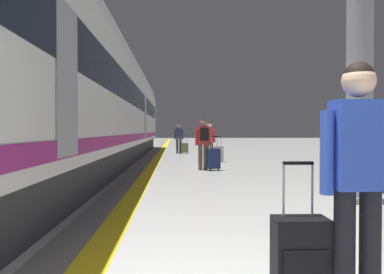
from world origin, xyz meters
name	(u,v)px	position (x,y,z in m)	size (l,w,h in m)	color
safety_line_strip	(150,171)	(-0.98, 10.00, 0.00)	(0.36, 80.00, 0.01)	yellow
tactile_edge_band	(139,171)	(-1.30, 10.00, 0.00)	(0.60, 80.00, 0.01)	slate
high_speed_train	(73,86)	(-3.07, 9.20, 2.51)	(2.94, 35.96, 4.97)	#38383D
traveller_foreground	(358,168)	(1.04, 1.27, 0.99)	(0.53, 0.22, 1.70)	black
rolling_suitcase_foreground	(300,258)	(0.69, 1.39, 0.34)	(0.38, 0.24, 1.02)	black
passenger_near	(203,139)	(0.69, 10.10, 0.97)	(0.50, 0.37, 1.63)	brown
suitcase_near	(214,159)	(1.01, 9.96, 0.37)	(0.43, 0.35, 1.07)	#19234C
passenger_mid	(210,138)	(1.21, 13.25, 0.93)	(0.49, 0.26, 1.60)	brown
suitcase_mid	(218,153)	(1.53, 12.98, 0.34)	(0.40, 0.27, 1.01)	#9E9EA3
passenger_far	(179,136)	(0.02, 18.34, 0.96)	(0.51, 0.32, 1.63)	#383842
suitcase_far	(185,148)	(0.34, 18.19, 0.31)	(0.40, 0.27, 0.96)	#596038
platform_pillar	(359,103)	(3.02, 5.00, 1.72)	(0.56, 0.56, 3.60)	gray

